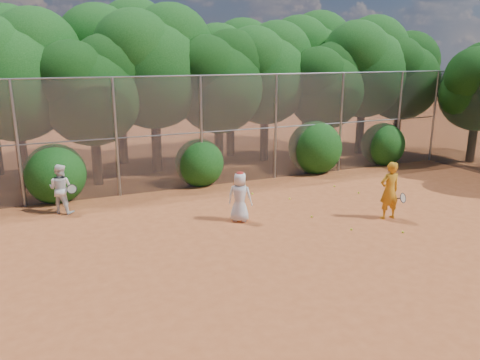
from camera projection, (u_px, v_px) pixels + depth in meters
name	position (u px, v px, depth m)	size (l,w,h in m)	color
ground	(312.00, 239.00, 12.36)	(80.00, 80.00, 0.00)	#AC5226
fence_back	(224.00, 129.00, 17.09)	(20.05, 0.09, 4.03)	gray
tree_1	(14.00, 71.00, 16.18)	(4.64, 4.03, 6.35)	black
tree_2	(92.00, 87.00, 16.66)	(3.99, 3.47, 5.47)	black
tree_3	(154.00, 62.00, 18.30)	(4.89, 4.26, 6.70)	black
tree_4	(219.00, 79.00, 18.88)	(4.19, 3.64, 5.73)	black
tree_5	(266.00, 70.00, 20.48)	(4.51, 3.92, 6.17)	black
tree_6	(326.00, 83.00, 20.69)	(3.86, 3.36, 5.29)	black
tree_7	(365.00, 64.00, 21.98)	(4.77, 4.14, 6.53)	black
tree_8	(402.00, 73.00, 22.59)	(4.25, 3.70, 5.82)	black
tree_10	(118.00, 56.00, 19.81)	(5.15, 4.48, 7.06)	black
tree_11	(231.00, 66.00, 21.48)	(4.64, 4.03, 6.35)	black
tree_12	(309.00, 58.00, 23.65)	(5.02, 4.37, 6.88)	black
tree_13	(480.00, 84.00, 20.29)	(3.86, 3.36, 5.29)	black
bush_0	(55.00, 171.00, 15.38)	(2.00, 2.00, 2.00)	#114411
bush_1	(199.00, 161.00, 17.32)	(1.80, 1.80, 1.80)	#114411
bush_2	(315.00, 145.00, 19.18)	(2.20, 2.20, 2.20)	#114411
bush_3	(383.00, 143.00, 20.56)	(1.90, 1.90, 1.90)	#114411
player_yellow	(390.00, 191.00, 13.67)	(0.84, 0.53, 1.73)	orange
player_teen	(240.00, 197.00, 13.50)	(0.85, 0.80, 1.49)	white
player_white	(61.00, 189.00, 14.21)	(0.94, 0.90, 1.53)	white
ball_0	(351.00, 229.00, 12.94)	(0.07, 0.07, 0.07)	yellow
ball_1	(359.00, 193.00, 16.33)	(0.07, 0.07, 0.07)	yellow
ball_2	(403.00, 232.00, 12.74)	(0.07, 0.07, 0.07)	yellow
ball_3	(384.00, 199.00, 15.58)	(0.07, 0.07, 0.07)	yellow
ball_4	(312.00, 217.00, 13.94)	(0.07, 0.07, 0.07)	yellow
ball_5	(334.00, 186.00, 17.16)	(0.07, 0.07, 0.07)	yellow
ball_6	(290.00, 199.00, 15.67)	(0.07, 0.07, 0.07)	yellow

